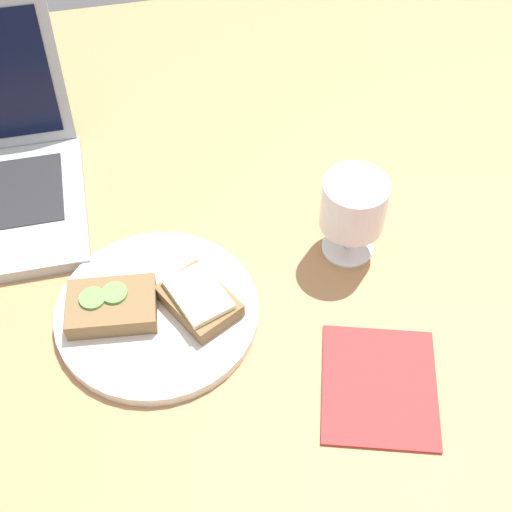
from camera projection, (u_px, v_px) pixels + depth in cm
name	position (u px, v px, depth cm)	size (l,w,h in cm)	color
wooden_table	(232.00, 305.00, 90.16)	(140.00, 140.00, 3.00)	#B27F51
plate	(157.00, 312.00, 86.82)	(24.77, 24.77, 1.45)	silver
sandwich_with_cheese	(199.00, 300.00, 85.48)	(10.23, 11.34, 2.83)	brown
sandwich_with_cucumber	(112.00, 305.00, 85.00)	(11.26, 8.32, 2.94)	brown
wine_glass	(353.00, 207.00, 87.96)	(8.25, 8.25, 12.01)	white
napkin	(379.00, 386.00, 81.03)	(13.02, 15.28, 0.40)	#B23333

